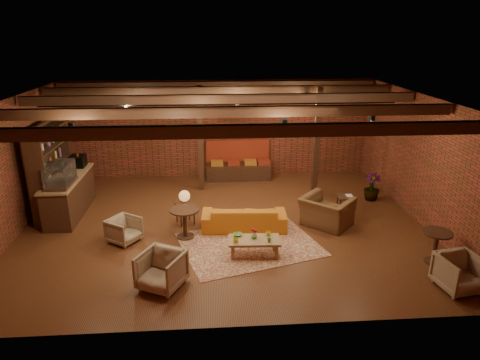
{
  "coord_description": "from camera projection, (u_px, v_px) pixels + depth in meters",
  "views": [
    {
      "loc": [
        -0.31,
        -9.94,
        4.72
      ],
      "look_at": [
        0.42,
        0.2,
        1.13
      ],
      "focal_mm": 32.0,
      "sensor_mm": 36.0,
      "label": 1
    }
  ],
  "objects": [
    {
      "name": "side_table_lamp",
      "position": [
        185.0,
        199.0,
        10.79
      ],
      "size": [
        0.56,
        0.56,
        0.9
      ],
      "rotation": [
        0.0,
        0.0,
        0.38
      ],
      "color": "black",
      "rests_on": "floor"
    },
    {
      "name": "ceiling_beams",
      "position": [
        223.0,
        104.0,
        9.91
      ],
      "size": [
        9.8,
        6.4,
        0.22
      ],
      "primitive_type": null,
      "color": "black",
      "rests_on": "ceiling"
    },
    {
      "name": "post_right",
      "position": [
        317.0,
        142.0,
        12.48
      ],
      "size": [
        0.16,
        0.16,
        3.2
      ],
      "primitive_type": "cube",
      "color": "black",
      "rests_on": "ground"
    },
    {
      "name": "side_table_book",
      "position": [
        346.0,
        197.0,
        11.43
      ],
      "size": [
        0.49,
        0.49,
        0.53
      ],
      "rotation": [
        0.0,
        0.0,
        -0.08
      ],
      "color": "black",
      "rests_on": "floor"
    },
    {
      "name": "coffee_table",
      "position": [
        254.0,
        241.0,
        9.36
      ],
      "size": [
        1.16,
        0.62,
        0.64
      ],
      "rotation": [
        0.0,
        0.0,
        -0.05
      ],
      "color": "olive",
      "rests_on": "floor"
    },
    {
      "name": "wall_back",
      "position": [
        219.0,
        129.0,
        14.17
      ],
      "size": [
        10.0,
        0.02,
        3.2
      ],
      "primitive_type": "cube",
      "color": "brown",
      "rests_on": "ground"
    },
    {
      "name": "post_left",
      "position": [
        200.0,
        139.0,
        12.81
      ],
      "size": [
        0.16,
        0.16,
        3.2
      ],
      "primitive_type": "cube",
      "color": "black",
      "rests_on": "ground"
    },
    {
      "name": "armchair_right",
      "position": [
        327.0,
        207.0,
        10.73
      ],
      "size": [
        1.37,
        1.35,
        1.02
      ],
      "primitive_type": "imported",
      "rotation": [
        0.0,
        0.0,
        2.4
      ],
      "color": "brown",
      "rests_on": "floor"
    },
    {
      "name": "banquette",
      "position": [
        238.0,
        164.0,
        14.15
      ],
      "size": [
        2.1,
        0.7,
        1.0
      ],
      "primitive_type": null,
      "color": "maroon",
      "rests_on": "ground"
    },
    {
      "name": "round_table_left",
      "position": [
        185.0,
        218.0,
        10.11
      ],
      "size": [
        0.7,
        0.7,
        0.73
      ],
      "color": "black",
      "rests_on": "floor"
    },
    {
      "name": "floor",
      "position": [
        224.0,
        225.0,
        10.94
      ],
      "size": [
        10.0,
        10.0,
        0.0
      ],
      "primitive_type": "plane",
      "color": "#411E10",
      "rests_on": "ground"
    },
    {
      "name": "service_counter",
      "position": [
        68.0,
        186.0,
        11.34
      ],
      "size": [
        0.8,
        2.5,
        1.6
      ],
      "primitive_type": null,
      "color": "black",
      "rests_on": "ground"
    },
    {
      "name": "plant_counter",
      "position": [
        72.0,
        168.0,
        11.39
      ],
      "size": [
        0.35,
        0.39,
        0.3
      ],
      "primitive_type": "imported",
      "color": "#337F33",
      "rests_on": "service_counter"
    },
    {
      "name": "ceiling_pipe",
      "position": [
        221.0,
        103.0,
        11.49
      ],
      "size": [
        9.6,
        0.12,
        0.12
      ],
      "primitive_type": "cylinder",
      "rotation": [
        0.0,
        1.57,
        0.0
      ],
      "color": "black",
      "rests_on": "ceiling"
    },
    {
      "name": "ceiling",
      "position": [
        223.0,
        99.0,
        9.87
      ],
      "size": [
        10.0,
        8.0,
        0.02
      ],
      "primitive_type": "cube",
      "color": "black",
      "rests_on": "wall_back"
    },
    {
      "name": "rug",
      "position": [
        249.0,
        244.0,
        9.93
      ],
      "size": [
        3.55,
        3.08,
        0.01
      ],
      "primitive_type": "cube",
      "rotation": [
        0.0,
        0.0,
        0.29
      ],
      "color": "maroon",
      "rests_on": "floor"
    },
    {
      "name": "wall_right",
      "position": [
        422.0,
        161.0,
        10.74
      ],
      "size": [
        0.02,
        8.0,
        3.2
      ],
      "primitive_type": "cube",
      "color": "brown",
      "rests_on": "ground"
    },
    {
      "name": "ceiling_spotlights",
      "position": [
        223.0,
        114.0,
        9.99
      ],
      "size": [
        6.4,
        4.4,
        0.28
      ],
      "primitive_type": null,
      "color": "black",
      "rests_on": "ceiling"
    },
    {
      "name": "sofa",
      "position": [
        244.0,
        217.0,
        10.63
      ],
      "size": [
        2.13,
        0.94,
        0.61
      ],
      "primitive_type": "imported",
      "rotation": [
        0.0,
        0.0,
        3.08
      ],
      "color": "#BD691A",
      "rests_on": "floor"
    },
    {
      "name": "armchair_a",
      "position": [
        124.0,
        229.0,
        9.95
      ],
      "size": [
        0.86,
        0.87,
        0.66
      ],
      "primitive_type": "imported",
      "rotation": [
        0.0,
        0.0,
        0.98
      ],
      "color": "#BAAF90",
      "rests_on": "floor"
    },
    {
      "name": "wall_left",
      "position": [
        11.0,
        170.0,
        10.07
      ],
      "size": [
        0.02,
        8.0,
        3.2
      ],
      "primitive_type": "cube",
      "color": "brown",
      "rests_on": "ground"
    },
    {
      "name": "armchair_b",
      "position": [
        161.0,
        269.0,
        8.17
      ],
      "size": [
        1.02,
        1.0,
        0.8
      ],
      "primitive_type": "imported",
      "rotation": [
        0.0,
        0.0,
        -0.46
      ],
      "color": "#BAAF90",
      "rests_on": "floor"
    },
    {
      "name": "service_sign",
      "position": [
        239.0,
        111.0,
        13.11
      ],
      "size": [
        0.86,
        0.06,
        0.3
      ],
      "primitive_type": "cube",
      "color": "orange",
      "rests_on": "ceiling"
    },
    {
      "name": "shelving_hutch",
      "position": [
        52.0,
        171.0,
        11.27
      ],
      "size": [
        0.52,
        2.0,
        2.4
      ],
      "primitive_type": null,
      "color": "black",
      "rests_on": "ground"
    },
    {
      "name": "armchair_far",
      "position": [
        460.0,
        271.0,
        8.1
      ],
      "size": [
        0.86,
        0.82,
        0.77
      ],
      "primitive_type": "imported",
      "rotation": [
        0.0,
        0.0,
        0.16
      ],
      "color": "#BAAF90",
      "rests_on": "floor"
    },
    {
      "name": "wall_front",
      "position": [
        232.0,
        242.0,
        6.64
      ],
      "size": [
        10.0,
        0.02,
        3.2
      ],
      "primitive_type": "cube",
      "color": "brown",
      "rests_on": "ground"
    },
    {
      "name": "plant_tall",
      "position": [
        375.0,
        161.0,
        12.14
      ],
      "size": [
        1.61,
        1.61,
        2.37
      ],
      "primitive_type": "imported",
      "rotation": [
        0.0,
        0.0,
        -0.25
      ],
      "color": "#4C7F4C",
      "rests_on": "floor"
    },
    {
      "name": "round_table_right",
      "position": [
        436.0,
        242.0,
        9.01
      ],
      "size": [
        0.61,
        0.61,
        0.72
      ],
      "color": "black",
      "rests_on": "floor"
    }
  ]
}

